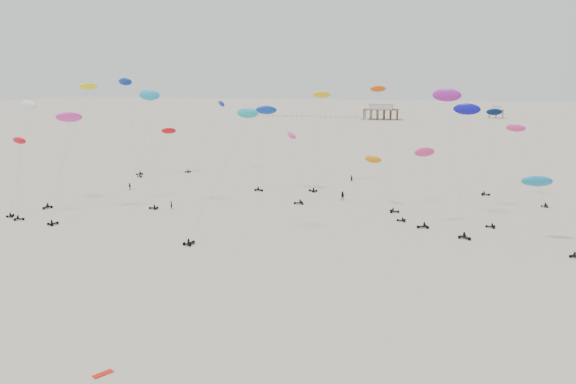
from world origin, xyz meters
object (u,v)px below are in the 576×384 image
(pavilion_main, at_px, (381,113))
(rig_4, at_px, (127,96))
(spectator_0, at_px, (172,209))
(pavilion_small, at_px, (496,113))
(rig_0, at_px, (72,133))
(rig_9, at_px, (379,172))

(pavilion_main, distance_m, rig_4, 223.26)
(spectator_0, bearing_deg, pavilion_small, -55.30)
(pavilion_small, bearing_deg, spectator_0, -107.18)
(pavilion_small, relative_size, rig_4, 0.35)
(rig_0, relative_size, rig_9, 1.54)
(pavilion_small, distance_m, rig_4, 274.02)
(rig_0, xyz_separation_m, spectator_0, (21.66, 0.10, -14.71))
(rig_0, bearing_deg, rig_4, -74.34)
(spectator_0, bearing_deg, rig_4, 2.06)
(pavilion_small, height_order, rig_0, rig_0)
(rig_4, xyz_separation_m, rig_9, (68.31, -22.11, -13.63))
(rig_4, bearing_deg, pavilion_small, -160.62)
(rig_4, xyz_separation_m, spectator_0, (28.27, -33.48, -21.09))
(pavilion_small, height_order, spectator_0, pavilion_small)
(pavilion_main, bearing_deg, rig_9, -84.52)
(pavilion_main, height_order, rig_0, rig_0)
(rig_0, relative_size, rig_4, 0.98)
(rig_0, bearing_deg, pavilion_main, -94.22)
(pavilion_main, relative_size, rig_9, 1.26)
(pavilion_small, relative_size, spectator_0, 4.60)
(pavilion_small, height_order, rig_9, rig_9)
(pavilion_small, bearing_deg, rig_0, -111.11)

